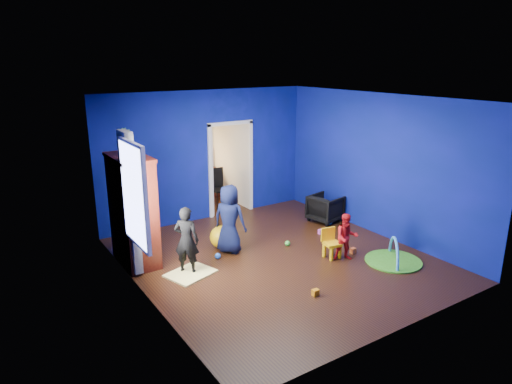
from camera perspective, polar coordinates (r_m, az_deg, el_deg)
floor at (r=8.48m, az=2.75°, el=-8.37°), size 5.00×5.50×0.01m
ceiling at (r=7.73m, az=3.04°, el=11.56°), size 5.00×5.50×0.01m
wall_back at (r=10.27m, az=-6.15°, el=4.50°), size 5.00×0.02×2.90m
wall_front at (r=6.08m, az=18.28°, el=-4.63°), size 5.00×0.02×2.90m
wall_left at (r=6.88m, az=-14.27°, el=-1.88°), size 0.02×5.50×2.90m
wall_right at (r=9.62m, az=15.07°, el=3.23°), size 0.02×5.50×2.90m
alcove at (r=11.34m, az=-5.44°, el=4.62°), size 1.00×1.75×2.50m
armchair at (r=10.40m, az=8.67°, el=-2.00°), size 0.78×0.77×0.60m
child_black at (r=7.83m, az=-8.68°, el=-5.97°), size 0.51×0.50×1.18m
child_navy at (r=8.56m, az=-3.33°, el=-3.38°), size 0.70×0.77×1.31m
toddler_red at (r=8.45m, az=11.24°, el=-5.55°), size 0.53×0.49×0.87m
vase at (r=7.74m, az=-15.01°, el=4.78°), size 0.20×0.20×0.20m
potted_plant at (r=8.21m, az=-16.23°, el=6.14°), size 0.30×0.30×0.44m
tv_armoire at (r=8.29m, az=-15.13°, el=-2.23°), size 0.58×1.14×1.96m
crt_tv at (r=8.29m, az=-14.89°, el=-1.93°), size 0.46×0.70×0.54m
yellow_blanket at (r=7.98m, az=-8.20°, el=-10.04°), size 0.90×0.80×0.03m
hopper_ball at (r=8.90m, az=-4.37°, el=-5.62°), size 0.44×0.44×0.44m
kid_chair at (r=8.55m, az=9.50°, el=-6.53°), size 0.34×0.34×0.50m
play_mat at (r=8.72m, az=16.78°, el=-8.26°), size 1.01×1.01×0.03m
toy_arch at (r=8.72m, az=16.78°, el=-8.22°), size 0.62×0.72×0.90m
window_left at (r=7.17m, az=-15.13°, el=-0.36°), size 0.03×0.95×1.55m
curtain at (r=7.79m, az=-15.45°, el=-1.36°), size 0.14×0.42×2.40m
doorway at (r=10.64m, az=-3.21°, el=2.77°), size 1.16×0.10×2.10m
study_desk at (r=12.10m, az=-6.73°, el=1.06°), size 0.88×0.44×0.75m
desk_monitor at (r=12.06m, az=-7.08°, el=3.82°), size 0.40×0.05×0.32m
desk_lamp at (r=11.90m, az=-8.16°, el=3.50°), size 0.14×0.14×0.14m
folding_chair at (r=11.25m, az=-4.56°, el=0.40°), size 0.40×0.40×0.92m
book_shelf at (r=11.87m, az=-7.24°, el=8.86°), size 0.88×0.24×0.04m
toy_0 at (r=8.88m, az=12.03°, el=-7.17°), size 0.10×0.08×0.10m
toy_1 at (r=10.26m, az=9.20°, el=-3.74°), size 0.11×0.11×0.11m
toy_2 at (r=7.31m, az=7.44°, el=-12.35°), size 0.10×0.08×0.10m
toy_3 at (r=9.03m, az=3.96°, el=-6.40°), size 0.11×0.11×0.11m
toy_4 at (r=9.69m, az=8.09°, el=-4.94°), size 0.10×0.08×0.10m
toy_5 at (r=8.49m, az=-4.80°, el=-7.95°), size 0.11×0.11×0.11m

